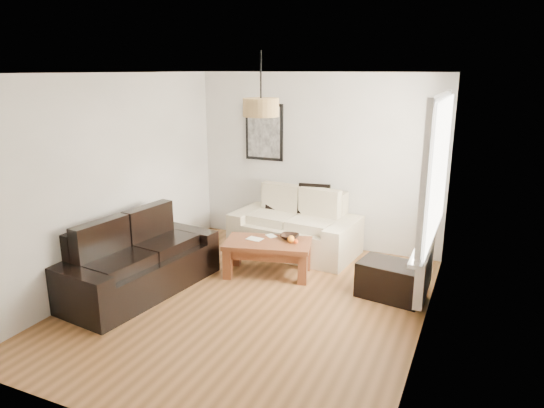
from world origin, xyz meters
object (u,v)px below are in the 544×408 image
at_px(sofa_leather, 137,257).
at_px(ottoman, 391,280).
at_px(loveseat_cream, 295,223).
at_px(coffee_table, 268,258).

relative_size(sofa_leather, ottoman, 2.67).
xyz_separation_m(loveseat_cream, sofa_leather, (-1.28, -2.01, -0.02)).
bearing_deg(coffee_table, sofa_leather, -139.28).
distance_m(coffee_table, ottoman, 1.62).
distance_m(sofa_leather, coffee_table, 1.67).
xyz_separation_m(loveseat_cream, ottoman, (1.60, -0.95, -0.23)).
relative_size(sofa_leather, coffee_table, 1.78).
xyz_separation_m(sofa_leather, coffee_table, (1.26, 1.08, -0.20)).
bearing_deg(loveseat_cream, sofa_leather, -116.51).
height_order(loveseat_cream, ottoman, loveseat_cream).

